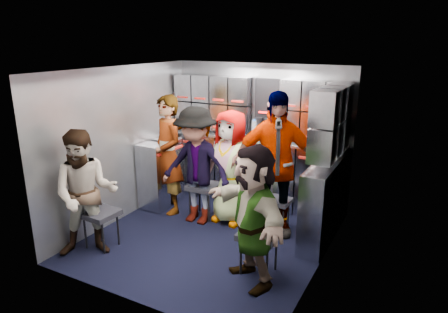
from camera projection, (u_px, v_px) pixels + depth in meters
The scene contains 29 objects.
floor at pixel (212, 236), 5.12m from camera, with size 3.00×3.00×0.00m, color black.
wall_back at pixel (260, 133), 6.10m from camera, with size 2.80×0.04×2.10m, color gray.
wall_left at pixel (122, 144), 5.46m from camera, with size 0.04×3.00×2.10m, color gray.
wall_right at pixel (326, 176), 4.20m from camera, with size 0.04×3.00×2.10m, color gray.
ceiling at pixel (210, 70), 4.53m from camera, with size 2.80×3.00×0.02m, color silver.
cart_bank_back at pixel (253, 171), 6.08m from camera, with size 2.68×0.38×0.99m, color #989DA7.
cart_bank_left at pixel (161, 173), 5.99m from camera, with size 0.38×0.76×0.99m, color #989DA7.
counter at pixel (254, 138), 5.93m from camera, with size 2.68×0.42×0.03m, color silver.
locker_bank_back at pixel (256, 106), 5.84m from camera, with size 2.68×0.28×0.82m, color #989DA7.
locker_bank_right at pixel (331, 122), 4.73m from camera, with size 0.28×1.00×0.82m, color #989DA7.
right_cabinet at pixel (323, 202), 4.93m from camera, with size 0.28×1.20×1.00m, color #989DA7.
coffee_niche at pixel (269, 108), 5.82m from camera, with size 0.46×0.16×0.84m, color black, non-canonical shape.
red_latch_strip at pixel (248, 150), 5.80m from camera, with size 2.60×0.02×0.03m, color maroon.
jump_seat_near_left at pixel (100, 215), 4.77m from camera, with size 0.41×0.39×0.47m.
jump_seat_mid_left at pixel (204, 188), 5.59m from camera, with size 0.43×0.41×0.48m.
jump_seat_center at pixel (236, 188), 5.62m from camera, with size 0.49×0.48×0.47m.
jump_seat_mid_right at pixel (278, 202), 5.30m from camera, with size 0.34×0.32×0.40m.
jump_seat_near_right at pixel (259, 236), 4.23m from camera, with size 0.42×0.40×0.48m.
attendant_standing at pixel (168, 155), 5.66m from camera, with size 0.62×0.41×1.70m, color black.
attendant_arc_a at pixel (86, 194), 4.52m from camera, with size 0.73×0.57×1.50m, color black.
attendant_arc_b at pixel (196, 166), 5.33m from camera, with size 1.04×0.60×1.60m, color black.
attendant_arc_c at pixel (231, 167), 5.36m from camera, with size 0.76×0.49×1.55m, color black.
attendant_arc_d at pixel (274, 165), 4.98m from camera, with size 1.09×0.45×1.85m, color black.
attendant_arc_e at pixel (253, 216), 3.98m from camera, with size 1.37×0.44×1.48m, color black.
bottle_left at pixel (196, 124), 6.29m from camera, with size 0.06×0.06×0.23m, color white.
bottle_mid at pixel (254, 130), 5.84m from camera, with size 0.07×0.07×0.26m, color white.
bottle_right at pixel (329, 139), 5.35m from camera, with size 0.07×0.07×0.23m, color white.
cup_left at pixel (187, 127), 6.37m from camera, with size 0.08×0.08×0.11m, color beige.
cup_right at pixel (288, 139), 5.61m from camera, with size 0.07×0.07×0.10m, color beige.
Camera 1 is at (2.31, -4.01, 2.44)m, focal length 32.00 mm.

